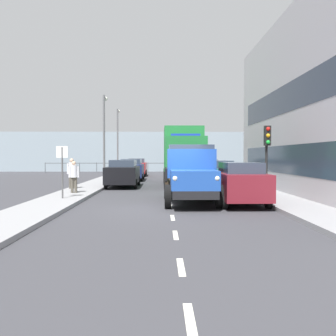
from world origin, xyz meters
The scene contains 21 objects.
ground_plane centered at (0.00, -9.57, 0.00)m, with size 80.00×80.00×0.00m, color #38383D.
sidewalk_left centered at (-4.75, -9.57, 0.07)m, with size 2.00×42.72×0.15m, color gray.
sidewalk_right centered at (4.75, -9.57, 0.07)m, with size 2.00×42.72×0.15m, color gray.
road_centreline_markings centered at (0.00, -8.58, 0.00)m, with size 0.12×38.05×0.01m.
sea_horizon centered at (0.00, -33.93, 2.50)m, with size 80.00×0.80×5.00m, color #84939E.
seawall_railing centered at (0.00, -30.33, 0.92)m, with size 28.08×0.08×1.20m.
truck_vintage_blue centered at (-0.85, -1.28, 1.18)m, with size 2.17×5.64×2.43m.
lorry_cargo_green centered at (-1.06, -11.27, 2.08)m, with size 2.58×8.20×3.87m.
car_maroon_kerbside_near centered at (-2.80, -1.04, 0.90)m, with size 1.82×4.25×1.72m.
car_teal_kerbside_1 centered at (-2.80, -7.12, 0.89)m, with size 1.76×4.22×1.72m.
car_white_kerbside_2 centered at (-2.80, -12.93, 0.89)m, with size 1.83×4.11×1.72m.
car_silver_kerbside_3 centered at (-2.80, -18.70, 0.90)m, with size 1.88×4.04×1.72m.
car_black_oppositeside_0 centered at (2.80, -9.80, 0.90)m, with size 1.96×4.57×1.72m.
car_navy_oppositeside_1 centered at (2.80, -16.26, 0.90)m, with size 1.95×4.24×1.72m.
car_red_oppositeside_2 centered at (2.80, -22.87, 0.90)m, with size 1.85×4.27×1.72m.
pedestrian_couple_b centered at (4.70, -4.59, 1.07)m, with size 0.53×0.34×1.58m.
pedestrian_with_bag centered at (5.40, -7.07, 1.15)m, with size 0.53×0.34×1.69m.
traffic_light_near centered at (-4.47, -3.05, 2.47)m, with size 0.28×0.41×3.20m.
lamp_post_promenade centered at (4.75, -14.93, 3.99)m, with size 0.32×1.14×6.45m.
lamp_post_far centered at (4.92, -25.24, 4.12)m, with size 0.32×1.14×6.69m.
street_sign centered at (4.63, -2.15, 1.68)m, with size 0.50×0.07×2.25m.
Camera 1 is at (0.34, 14.26, 1.98)m, focal length 40.68 mm.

